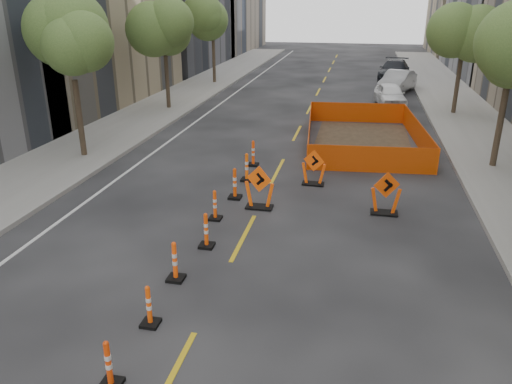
% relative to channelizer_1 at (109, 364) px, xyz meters
% --- Properties ---
extents(ground_plane, '(140.00, 140.00, 0.00)m').
position_rel_channelizer_1_xyz_m(ground_plane, '(0.97, 2.22, -0.48)').
color(ground_plane, black).
extents(sidewalk_left, '(4.00, 90.00, 0.15)m').
position_rel_channelizer_1_xyz_m(sidewalk_left, '(-8.03, 14.22, -0.41)').
color(sidewalk_left, gray).
rests_on(sidewalk_left, ground).
extents(sidewalk_right, '(4.00, 90.00, 0.15)m').
position_rel_channelizer_1_xyz_m(sidewalk_right, '(9.97, 14.22, -0.41)').
color(sidewalk_right, gray).
rests_on(sidewalk_right, ground).
extents(tree_l_b, '(2.80, 2.80, 5.95)m').
position_rel_channelizer_1_xyz_m(tree_l_b, '(-7.43, 12.22, 4.04)').
color(tree_l_b, '#382B1E').
rests_on(tree_l_b, ground).
extents(tree_l_c, '(2.80, 2.80, 5.95)m').
position_rel_channelizer_1_xyz_m(tree_l_c, '(-7.43, 22.22, 4.04)').
color(tree_l_c, '#382B1E').
rests_on(tree_l_c, ground).
extents(tree_l_d, '(2.80, 2.80, 5.95)m').
position_rel_channelizer_1_xyz_m(tree_l_d, '(-7.43, 32.22, 4.04)').
color(tree_l_d, '#382B1E').
rests_on(tree_l_d, ground).
extents(tree_r_c, '(2.80, 2.80, 5.95)m').
position_rel_channelizer_1_xyz_m(tree_r_c, '(9.37, 24.22, 4.04)').
color(tree_r_c, '#382B1E').
rests_on(tree_r_c, ground).
extents(channelizer_1, '(0.38, 0.38, 0.97)m').
position_rel_channelizer_1_xyz_m(channelizer_1, '(0.00, 0.00, 0.00)').
color(channelizer_1, red).
rests_on(channelizer_1, ground).
extents(channelizer_2, '(0.37, 0.37, 0.95)m').
position_rel_channelizer_1_xyz_m(channelizer_2, '(-0.02, 1.81, -0.01)').
color(channelizer_2, '#E84809').
rests_on(channelizer_2, ground).
extents(channelizer_3, '(0.41, 0.41, 1.03)m').
position_rel_channelizer_1_xyz_m(channelizer_3, '(-0.12, 3.62, 0.03)').
color(channelizer_3, '#FF4A0A').
rests_on(channelizer_3, ground).
extents(channelizer_4, '(0.40, 0.40, 1.02)m').
position_rel_channelizer_1_xyz_m(channelizer_4, '(0.11, 5.43, 0.02)').
color(channelizer_4, '#E34609').
rests_on(channelizer_4, ground).
extents(channelizer_5, '(0.38, 0.38, 0.97)m').
position_rel_channelizer_1_xyz_m(channelizer_5, '(-0.17, 7.24, 0.00)').
color(channelizer_5, '#EA4709').
rests_on(channelizer_5, ground).
extents(channelizer_6, '(0.43, 0.43, 1.09)m').
position_rel_channelizer_1_xyz_m(channelizer_6, '(0.01, 9.05, 0.06)').
color(channelizer_6, '#D64309').
rests_on(channelizer_6, ground).
extents(channelizer_7, '(0.42, 0.42, 1.07)m').
position_rel_channelizer_1_xyz_m(channelizer_7, '(0.02, 10.86, 0.05)').
color(channelizer_7, '#FF590A').
rests_on(channelizer_7, ground).
extents(channelizer_8, '(0.42, 0.42, 1.05)m').
position_rel_channelizer_1_xyz_m(channelizer_8, '(-0.12, 12.67, 0.04)').
color(channelizer_8, '#F8460A').
rests_on(channelizer_8, ground).
extents(chevron_sign_left, '(1.10, 0.84, 1.46)m').
position_rel_channelizer_1_xyz_m(chevron_sign_left, '(1.00, 8.39, 0.25)').
color(chevron_sign_left, '#FF540A').
rests_on(chevron_sign_left, ground).
extents(chevron_sign_center, '(1.01, 0.79, 1.33)m').
position_rel_channelizer_1_xyz_m(chevron_sign_center, '(2.50, 10.94, 0.18)').
color(chevron_sign_center, '#FF520A').
rests_on(chevron_sign_center, ground).
extents(chevron_sign_right, '(1.08, 0.85, 1.42)m').
position_rel_channelizer_1_xyz_m(chevron_sign_right, '(4.98, 8.74, 0.23)').
color(chevron_sign_right, '#DB4409').
rests_on(chevron_sign_right, ground).
extents(safety_fence, '(5.72, 8.92, 1.07)m').
position_rel_channelizer_1_xyz_m(safety_fence, '(4.23, 17.01, 0.05)').
color(safety_fence, '#E3450B').
rests_on(safety_fence, ground).
extents(parked_car_near, '(2.16, 4.22, 1.37)m').
position_rel_channelizer_1_xyz_m(parked_car_near, '(5.83, 26.27, 0.20)').
color(parked_car_near, white).
rests_on(parked_car_near, ground).
extents(parked_car_mid, '(3.07, 4.93, 1.54)m').
position_rel_channelizer_1_xyz_m(parked_car_mid, '(6.52, 31.22, 0.28)').
color(parked_car_mid, '#999A9E').
rests_on(parked_car_mid, ground).
extents(parked_car_far, '(2.93, 5.84, 1.63)m').
position_rel_channelizer_1_xyz_m(parked_car_far, '(6.58, 36.95, 0.33)').
color(parked_car_far, black).
rests_on(parked_car_far, ground).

